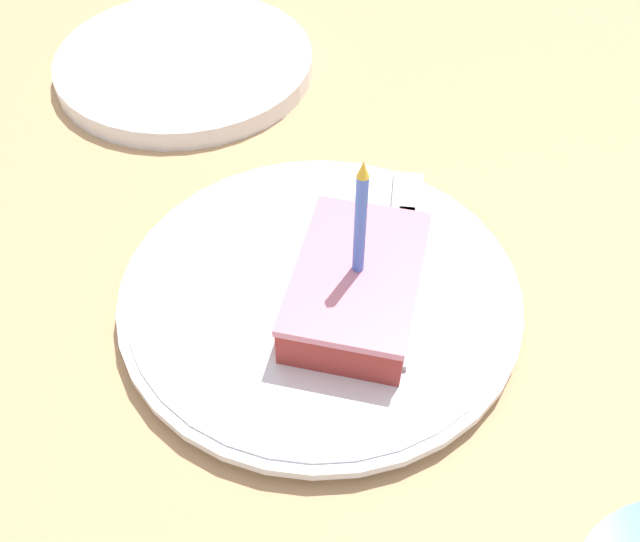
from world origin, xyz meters
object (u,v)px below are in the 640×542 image
at_px(side_plate, 185,63).
at_px(fork, 404,248).
at_px(plate, 320,295).
at_px(cake_slice, 357,285).

bearing_deg(side_plate, fork, -40.16).
xyz_separation_m(plate, cake_slice, (0.03, -0.01, 0.03)).
relative_size(cake_slice, fork, 0.65).
bearing_deg(plate, fork, 43.62).
height_order(cake_slice, fork, cake_slice).
bearing_deg(fork, plate, -136.38).
bearing_deg(side_plate, cake_slice, -49.98).
height_order(plate, side_plate, side_plate).
height_order(fork, side_plate, fork).
relative_size(plate, fork, 1.46).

